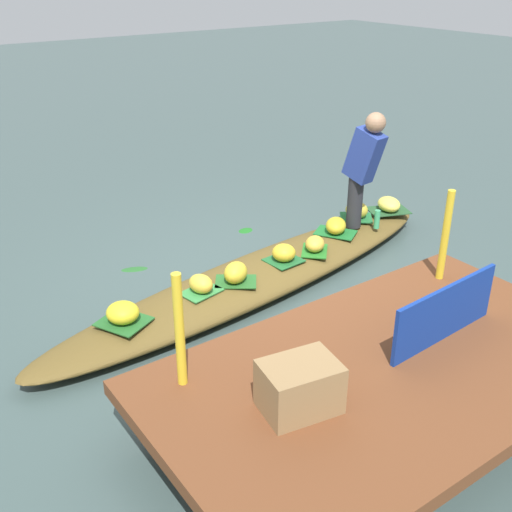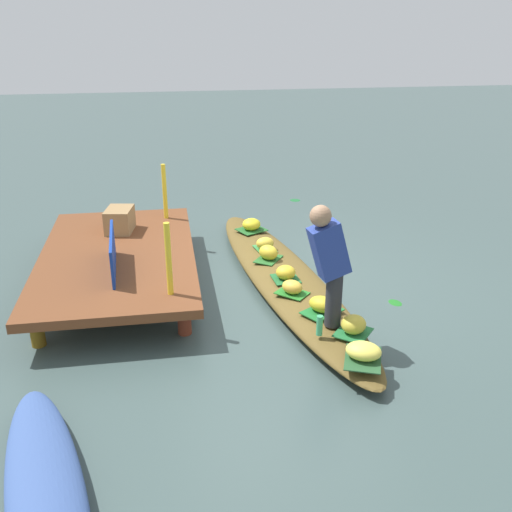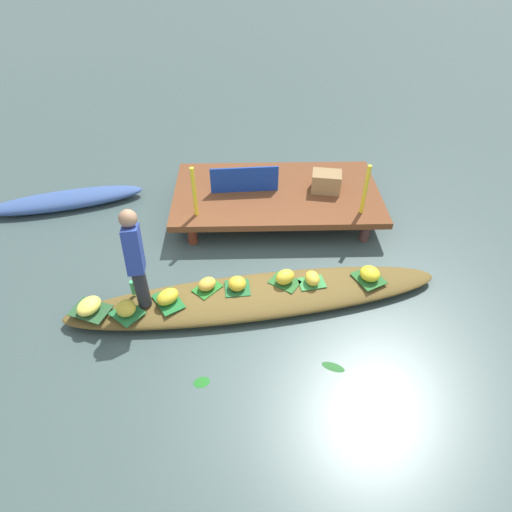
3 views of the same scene
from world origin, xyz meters
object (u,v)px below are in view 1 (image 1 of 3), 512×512
banana_bunch_4 (336,226)px  banana_bunch_7 (389,204)px  vendor_boat (260,276)px  banana_bunch_3 (315,244)px  vendor_person (363,164)px  market_banner (445,313)px  banana_bunch_1 (123,313)px  banana_bunch_6 (284,253)px  produce_crate (300,387)px  water_bottle (377,219)px  banana_bunch_0 (236,273)px  banana_bunch_2 (357,210)px  banana_bunch_5 (201,284)px

banana_bunch_4 → banana_bunch_7: (-0.91, -0.12, -0.00)m
vendor_boat → banana_bunch_3: bearing=167.4°
banana_bunch_3 → vendor_person: bearing=-167.2°
banana_bunch_3 → market_banner: market_banner is taller
vendor_boat → banana_bunch_1: (1.45, 0.18, 0.19)m
banana_bunch_6 → banana_bunch_7: bearing=-169.4°
vendor_person → market_banner: (1.23, 2.08, -0.29)m
market_banner → produce_crate: (1.26, -0.00, -0.05)m
banana_bunch_1 → water_bottle: bearing=-176.3°
banana_bunch_7 → water_bottle: 0.54m
banana_bunch_4 → banana_bunch_0: bearing=11.6°
banana_bunch_1 → market_banner: 2.41m
banana_bunch_2 → water_bottle: (0.02, 0.33, 0.01)m
banana_bunch_5 → water_bottle: water_bottle is taller
banana_bunch_1 → vendor_person: bearing=-174.0°
banana_bunch_0 → banana_bunch_6: (-0.60, -0.09, -0.01)m
vendor_boat → banana_bunch_3: 0.65m
banana_bunch_3 → banana_bunch_5: size_ratio=1.01×
produce_crate → banana_bunch_1: bearing=-79.7°
banana_bunch_3 → banana_bunch_6: size_ratio=1.05×
banana_bunch_7 → vendor_person: (0.62, 0.17, 0.62)m
banana_bunch_0 → water_bottle: size_ratio=1.28×
banana_bunch_7 → banana_bunch_5: bearing=8.5°
banana_bunch_4 → banana_bunch_1: bearing=7.7°
banana_bunch_4 → banana_bunch_6: 0.86m
banana_bunch_6 → market_banner: (0.10, 1.92, 0.33)m
banana_bunch_5 → banana_bunch_1: bearing=4.8°
banana_bunch_0 → banana_bunch_1: bearing=2.3°
banana_bunch_4 → market_banner: bearing=66.1°
banana_bunch_1 → vendor_boat: bearing=-173.0°
banana_bunch_3 → vendor_person: (-0.75, -0.17, 0.62)m
banana_bunch_0 → produce_crate: bearing=67.3°
water_bottle → produce_crate: bearing=36.7°
banana_bunch_0 → banana_bunch_6: banana_bunch_0 is taller
banana_bunch_4 → banana_bunch_6: (0.84, 0.20, 0.00)m
vendor_boat → banana_bunch_4: banana_bunch_4 is taller
market_banner → banana_bunch_1: bearing=-51.6°
banana_bunch_5 → banana_bunch_6: size_ratio=1.04×
market_banner → produce_crate: size_ratio=2.37×
banana_bunch_0 → banana_bunch_3: banana_bunch_0 is taller
vendor_person → market_banner: bearing=59.5°
banana_bunch_1 → banana_bunch_7: bearing=-172.3°
banana_bunch_0 → banana_bunch_3: bearing=-175.1°
vendor_person → water_bottle: (-0.16, 0.11, -0.60)m
water_bottle → produce_crate: produce_crate is taller
banana_bunch_1 → banana_bunch_2: bearing=-170.2°
market_banner → banana_bunch_7: bearing=-132.7°
banana_bunch_1 → banana_bunch_3: size_ratio=1.10×
banana_bunch_0 → banana_bunch_3: (-0.98, -0.08, -0.02)m
banana_bunch_0 → banana_bunch_7: (-2.35, -0.42, -0.01)m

